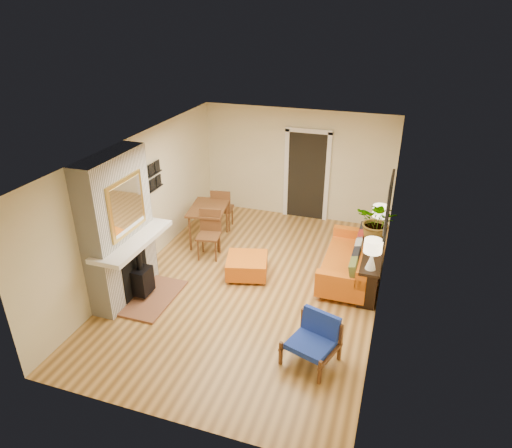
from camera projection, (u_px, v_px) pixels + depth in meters
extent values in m
plane|color=tan|center=(253.00, 284.00, 8.49)|extent=(6.50, 6.50, 0.00)
plane|color=white|center=(252.00, 148.00, 7.35)|extent=(6.50, 6.50, 0.00)
plane|color=beige|center=(297.00, 164.00, 10.69)|extent=(4.50, 0.00, 4.50)
plane|color=beige|center=(159.00, 339.00, 5.14)|extent=(4.50, 0.00, 4.50)
plane|color=beige|center=(139.00, 205.00, 8.56)|extent=(0.00, 6.50, 6.50)
plane|color=beige|center=(386.00, 240.00, 7.28)|extent=(0.00, 6.50, 6.50)
cube|color=black|center=(307.00, 176.00, 10.70)|extent=(0.88, 0.06, 2.10)
cube|color=white|center=(286.00, 174.00, 10.83)|extent=(0.10, 0.08, 2.18)
cube|color=white|center=(327.00, 178.00, 10.55)|extent=(0.10, 0.08, 2.18)
cube|color=white|center=(309.00, 131.00, 10.22)|extent=(1.08, 0.08, 0.10)
cube|color=black|center=(389.00, 205.00, 7.43)|extent=(0.04, 0.85, 0.95)
cube|color=slate|center=(387.00, 205.00, 7.44)|extent=(0.01, 0.70, 0.80)
cube|color=black|center=(150.00, 192.00, 8.79)|extent=(0.06, 0.95, 0.02)
cube|color=black|center=(148.00, 178.00, 8.66)|extent=(0.06, 0.95, 0.02)
cube|color=white|center=(114.00, 198.00, 7.40)|extent=(0.42, 1.50, 1.48)
cube|color=white|center=(124.00, 267.00, 7.97)|extent=(0.42, 1.50, 1.12)
cube|color=white|center=(132.00, 241.00, 7.65)|extent=(0.60, 1.68, 0.08)
cube|color=black|center=(135.00, 274.00, 7.95)|extent=(0.03, 0.72, 0.78)
cube|color=brown|center=(153.00, 298.00, 8.06)|extent=(0.75, 1.30, 0.04)
cube|color=black|center=(142.00, 281.00, 7.97)|extent=(0.30, 0.36, 0.48)
cylinder|color=black|center=(139.00, 259.00, 7.78)|extent=(0.10, 0.10, 0.40)
cube|color=gold|center=(126.00, 206.00, 7.38)|extent=(0.04, 0.95, 0.95)
cube|color=silver|center=(128.00, 206.00, 7.38)|extent=(0.01, 0.82, 0.82)
cylinder|color=silver|center=(320.00, 296.00, 8.05)|extent=(0.04, 0.04, 0.10)
cylinder|color=silver|center=(358.00, 303.00, 7.86)|extent=(0.04, 0.04, 0.10)
cylinder|color=silver|center=(337.00, 250.00, 9.56)|extent=(0.04, 0.04, 0.10)
cylinder|color=silver|center=(369.00, 255.00, 9.37)|extent=(0.04, 0.04, 0.10)
cube|color=orange|center=(347.00, 265.00, 8.63)|extent=(0.86, 2.01, 0.29)
cube|color=orange|center=(367.00, 254.00, 8.40)|extent=(0.19, 2.01, 0.33)
cube|color=orange|center=(341.00, 280.00, 7.74)|extent=(0.86, 0.17, 0.19)
cube|color=orange|center=(355.00, 233.00, 9.31)|extent=(0.86, 0.17, 0.19)
cube|color=#525C27|center=(354.00, 271.00, 7.76)|extent=(0.19, 0.38, 0.40)
cube|color=black|center=(357.00, 261.00, 8.09)|extent=(0.19, 0.38, 0.40)
cube|color=#A5A6A0|center=(360.00, 251.00, 8.42)|extent=(0.19, 0.38, 0.40)
cube|color=maroon|center=(362.00, 242.00, 8.70)|extent=(0.19, 0.38, 0.40)
cube|color=black|center=(364.00, 234.00, 9.03)|extent=(0.19, 0.38, 0.40)
cylinder|color=silver|center=(229.00, 282.00, 8.49)|extent=(0.04, 0.04, 0.06)
cylinder|color=silver|center=(262.00, 283.00, 8.45)|extent=(0.04, 0.04, 0.06)
cylinder|color=silver|center=(233.00, 265.00, 9.04)|extent=(0.04, 0.04, 0.06)
cylinder|color=silver|center=(264.00, 266.00, 9.00)|extent=(0.04, 0.04, 0.06)
cube|color=orange|center=(247.00, 265.00, 8.66)|extent=(0.92, 0.92, 0.32)
cube|color=brown|center=(292.00, 338.00, 6.71)|extent=(0.25, 0.65, 0.04)
cube|color=brown|center=(281.00, 353.00, 6.53)|extent=(0.06, 0.06, 0.39)
cube|color=brown|center=(302.00, 326.00, 6.90)|extent=(0.06, 0.06, 0.62)
cube|color=brown|center=(330.00, 356.00, 6.37)|extent=(0.25, 0.65, 0.04)
cube|color=brown|center=(320.00, 372.00, 6.19)|extent=(0.06, 0.06, 0.39)
cube|color=brown|center=(340.00, 342.00, 6.56)|extent=(0.06, 0.06, 0.62)
cube|color=#1B33A5|center=(311.00, 344.00, 6.52)|extent=(0.73, 0.70, 0.09)
cube|color=#1B33A5|center=(321.00, 323.00, 6.62)|extent=(0.60, 0.32, 0.36)
cube|color=brown|center=(208.00, 208.00, 9.69)|extent=(0.92, 1.18, 0.04)
cylinder|color=brown|center=(190.00, 234.00, 9.50)|extent=(0.05, 0.05, 0.76)
cylinder|color=brown|center=(218.00, 235.00, 9.42)|extent=(0.05, 0.05, 0.76)
cylinder|color=brown|center=(201.00, 215.00, 10.31)|extent=(0.05, 0.05, 0.76)
cylinder|color=brown|center=(227.00, 217.00, 10.23)|extent=(0.05, 0.05, 0.76)
cube|color=brown|center=(209.00, 236.00, 9.19)|extent=(0.52, 0.52, 0.04)
cube|color=brown|center=(210.00, 220.00, 9.26)|extent=(0.45, 0.12, 0.49)
cylinder|color=brown|center=(198.00, 250.00, 9.16)|extent=(0.04, 0.04, 0.47)
cylinder|color=brown|center=(216.00, 252.00, 9.11)|extent=(0.04, 0.04, 0.47)
cylinder|color=brown|center=(203.00, 242.00, 9.48)|extent=(0.04, 0.04, 0.47)
cylinder|color=brown|center=(220.00, 243.00, 9.43)|extent=(0.04, 0.04, 0.47)
cube|color=brown|center=(223.00, 209.00, 10.42)|extent=(0.52, 0.52, 0.04)
cube|color=brown|center=(220.00, 201.00, 10.11)|extent=(0.45, 0.12, 0.49)
cylinder|color=brown|center=(214.00, 221.00, 10.39)|extent=(0.04, 0.04, 0.47)
cylinder|color=brown|center=(229.00, 222.00, 10.34)|extent=(0.04, 0.04, 0.47)
cylinder|color=brown|center=(217.00, 214.00, 10.71)|extent=(0.04, 0.04, 0.47)
cylinder|color=brown|center=(232.00, 215.00, 10.66)|extent=(0.04, 0.04, 0.47)
cube|color=black|center=(374.00, 250.00, 8.22)|extent=(0.34, 1.85, 0.05)
cube|color=black|center=(367.00, 292.00, 7.65)|extent=(0.30, 0.04, 0.68)
cube|color=black|center=(376.00, 246.00, 9.10)|extent=(0.30, 0.04, 0.68)
cone|color=white|center=(371.00, 261.00, 7.53)|extent=(0.18, 0.18, 0.30)
cylinder|color=white|center=(372.00, 251.00, 7.45)|extent=(0.03, 0.03, 0.06)
cylinder|color=#FFEABF|center=(373.00, 246.00, 7.40)|extent=(0.30, 0.30, 0.22)
cone|color=white|center=(379.00, 224.00, 8.77)|extent=(0.18, 0.18, 0.30)
cylinder|color=white|center=(380.00, 216.00, 8.69)|extent=(0.03, 0.03, 0.06)
cylinder|color=#FFEABF|center=(381.00, 211.00, 8.65)|extent=(0.30, 0.30, 0.22)
imported|color=#1E5919|center=(378.00, 221.00, 8.30)|extent=(0.86, 0.79, 0.81)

